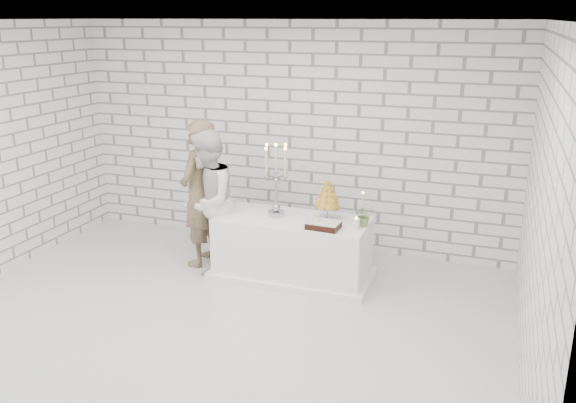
# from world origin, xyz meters

# --- Properties ---
(ground) EXTENTS (6.00, 5.00, 0.01)m
(ground) POSITION_xyz_m (0.00, 0.00, 0.00)
(ground) COLOR silver
(ground) RESTS_ON ground
(ceiling) EXTENTS (6.00, 5.00, 0.01)m
(ceiling) POSITION_xyz_m (0.00, 0.00, 3.00)
(ceiling) COLOR white
(ceiling) RESTS_ON ground
(wall_back) EXTENTS (6.00, 0.01, 3.00)m
(wall_back) POSITION_xyz_m (0.00, 2.50, 1.50)
(wall_back) COLOR white
(wall_back) RESTS_ON ground
(wall_front) EXTENTS (6.00, 0.01, 3.00)m
(wall_front) POSITION_xyz_m (0.00, -2.50, 1.50)
(wall_front) COLOR white
(wall_front) RESTS_ON ground
(wall_right) EXTENTS (0.01, 5.00, 3.00)m
(wall_right) POSITION_xyz_m (3.00, 0.00, 1.50)
(wall_right) COLOR white
(wall_right) RESTS_ON ground
(cake_table) EXTENTS (1.80, 0.80, 0.75)m
(cake_table) POSITION_xyz_m (0.43, 1.39, 0.38)
(cake_table) COLOR white
(cake_table) RESTS_ON ground
(groom) EXTENTS (0.45, 0.68, 1.85)m
(groom) POSITION_xyz_m (-0.81, 1.43, 0.92)
(groom) COLOR brown
(groom) RESTS_ON ground
(bride) EXTENTS (0.86, 1.00, 1.76)m
(bride) POSITION_xyz_m (-0.63, 1.27, 0.88)
(bride) COLOR white
(bride) RESTS_ON ground
(candelabra) EXTENTS (0.45, 0.45, 0.88)m
(candelabra) POSITION_xyz_m (0.21, 1.42, 1.19)
(candelabra) COLOR #9D9DA8
(candelabra) RESTS_ON cake_table
(croquembouche) EXTENTS (0.32, 0.32, 0.49)m
(croquembouche) POSITION_xyz_m (0.82, 1.50, 0.99)
(croquembouche) COLOR #AF7B1E
(croquembouche) RESTS_ON cake_table
(chocolate_cake) EXTENTS (0.37, 0.28, 0.08)m
(chocolate_cake) POSITION_xyz_m (0.87, 1.17, 0.79)
(chocolate_cake) COLOR black
(chocolate_cake) RESTS_ON cake_table
(pillar_candle) EXTENTS (0.10, 0.10, 0.12)m
(pillar_candle) POSITION_xyz_m (1.22, 1.28, 0.81)
(pillar_candle) COLOR white
(pillar_candle) RESTS_ON cake_table
(extra_taper) EXTENTS (0.07, 0.07, 0.32)m
(extra_taper) POSITION_xyz_m (1.21, 1.61, 0.91)
(extra_taper) COLOR beige
(extra_taper) RESTS_ON cake_table
(flowers) EXTENTS (0.28, 0.27, 0.25)m
(flowers) POSITION_xyz_m (1.28, 1.41, 0.87)
(flowers) COLOR #47813F
(flowers) RESTS_ON cake_table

